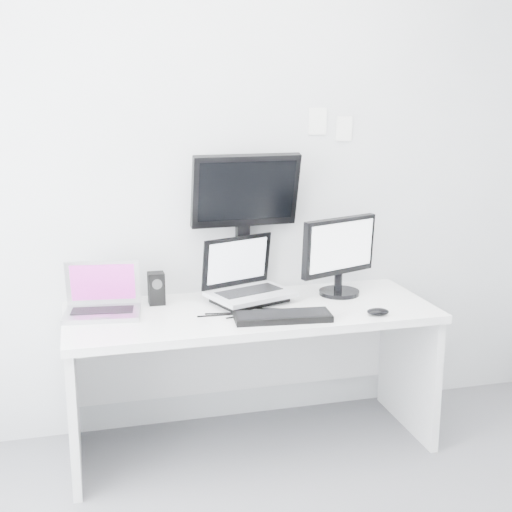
# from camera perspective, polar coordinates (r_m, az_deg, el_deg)

# --- Properties ---
(back_wall) EXTENTS (3.60, 0.00, 3.60)m
(back_wall) POSITION_cam_1_polar(r_m,az_deg,el_deg) (3.59, -1.81, 6.75)
(back_wall) COLOR silver
(back_wall) RESTS_ON ground
(desk) EXTENTS (1.80, 0.70, 0.73)m
(desk) POSITION_cam_1_polar(r_m,az_deg,el_deg) (3.51, -0.40, -10.09)
(desk) COLOR white
(desk) RESTS_ON ground
(macbook) EXTENTS (0.38, 0.31, 0.27)m
(macbook) POSITION_cam_1_polar(r_m,az_deg,el_deg) (3.32, -12.75, -2.70)
(macbook) COLOR #A8A8AC
(macbook) RESTS_ON desk
(speaker) EXTENTS (0.11, 0.11, 0.16)m
(speaker) POSITION_cam_1_polar(r_m,az_deg,el_deg) (3.47, -8.27, -2.68)
(speaker) COLOR black
(speaker) RESTS_ON desk
(dell_laptop) EXTENTS (0.48, 0.43, 0.33)m
(dell_laptop) POSITION_cam_1_polar(r_m,az_deg,el_deg) (3.44, -0.42, -1.21)
(dell_laptop) COLOR silver
(dell_laptop) RESTS_ON desk
(rear_monitor) EXTENTS (0.57, 0.23, 0.76)m
(rear_monitor) POSITION_cam_1_polar(r_m,az_deg,el_deg) (3.56, -0.97, 2.80)
(rear_monitor) COLOR black
(rear_monitor) RESTS_ON desk
(samsung_monitor) EXTENTS (0.51, 0.37, 0.43)m
(samsung_monitor) POSITION_cam_1_polar(r_m,az_deg,el_deg) (3.59, 7.01, 0.08)
(samsung_monitor) COLOR black
(samsung_monitor) RESTS_ON desk
(keyboard) EXTENTS (0.47, 0.21, 0.03)m
(keyboard) POSITION_cam_1_polar(r_m,az_deg,el_deg) (3.22, 2.23, -5.06)
(keyboard) COLOR black
(keyboard) RESTS_ON desk
(mouse) EXTENTS (0.12, 0.09, 0.03)m
(mouse) POSITION_cam_1_polar(r_m,az_deg,el_deg) (3.33, 10.09, -4.57)
(mouse) COLOR black
(mouse) RESTS_ON desk
(wall_note_0) EXTENTS (0.10, 0.00, 0.14)m
(wall_note_0) POSITION_cam_1_polar(r_m,az_deg,el_deg) (3.69, 5.14, 11.09)
(wall_note_0) COLOR white
(wall_note_0) RESTS_ON back_wall
(wall_note_1) EXTENTS (0.09, 0.00, 0.13)m
(wall_note_1) POSITION_cam_1_polar(r_m,az_deg,el_deg) (3.74, 7.33, 10.45)
(wall_note_1) COLOR white
(wall_note_1) RESTS_ON back_wall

